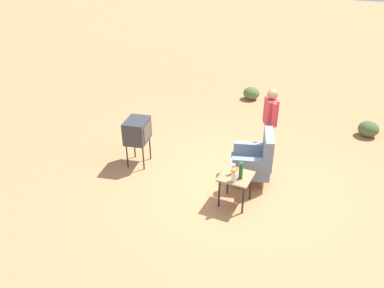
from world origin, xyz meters
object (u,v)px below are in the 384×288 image
object	(u,v)px
side_table	(236,180)
person_standing	(270,120)
tv_on_stand	(137,131)
flower_vase	(234,174)
bottle_wine_green	(241,171)
armchair	(255,159)
bottle_short_clear	(233,169)

from	to	relation	value
side_table	person_standing	size ratio (longest dim) A/B	0.36
tv_on_stand	flower_vase	xyz separation A→B (m)	(0.63, 2.36, -0.04)
person_standing	bottle_wine_green	xyz separation A→B (m)	(1.85, -0.00, -0.18)
armchair	bottle_wine_green	bearing A→B (deg)	-0.61
armchair	flower_vase	size ratio (longest dim) A/B	4.00
armchair	flower_vase	distance (m)	1.07
armchair	person_standing	xyz separation A→B (m)	(-0.94, -0.01, 0.44)
side_table	bottle_short_clear	world-z (taller)	bottle_short_clear
armchair	bottle_short_clear	distance (m)	0.87
side_table	bottle_wine_green	bearing A→B (deg)	60.78
person_standing	flower_vase	world-z (taller)	person_standing
person_standing	bottle_short_clear	size ratio (longest dim) A/B	8.20
armchair	side_table	xyz separation A→B (m)	(0.86, -0.11, 0.01)
flower_vase	person_standing	bearing A→B (deg)	177.76
armchair	person_standing	distance (m)	1.04
side_table	tv_on_stand	bearing A→B (deg)	-100.94
person_standing	flower_vase	distance (m)	1.99
side_table	tv_on_stand	distance (m)	2.40
bottle_wine_green	side_table	bearing A→B (deg)	-119.22
bottle_short_clear	bottle_wine_green	world-z (taller)	bottle_wine_green
tv_on_stand	bottle_short_clear	distance (m)	2.31
person_standing	flower_vase	xyz separation A→B (m)	(1.98, -0.08, -0.20)
person_standing	flower_vase	bearing A→B (deg)	-2.24
side_table	flower_vase	distance (m)	0.29
bottle_short_clear	bottle_wine_green	bearing A→B (deg)	62.60
person_standing	flower_vase	size ratio (longest dim) A/B	6.19
side_table	bottle_short_clear	distance (m)	0.20
bottle_wine_green	armchair	bearing A→B (deg)	179.39
tv_on_stand	person_standing	xyz separation A→B (m)	(-1.35, 2.44, 0.16)
bottle_short_clear	flower_vase	size ratio (longest dim) A/B	0.75
tv_on_stand	bottle_wine_green	xyz separation A→B (m)	(0.51, 2.44, -0.03)
armchair	bottle_wine_green	xyz separation A→B (m)	(0.91, -0.01, 0.26)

